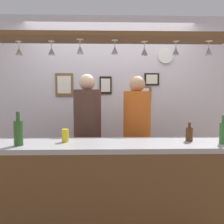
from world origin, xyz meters
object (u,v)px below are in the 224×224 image
object	(u,v)px
drink_can	(65,135)
picture_frame_upper_small	(152,79)
person_right_orange_shirt	(137,129)
bottle_champagne_green	(18,132)
person_middle_brown_shirt	(88,129)
picture_frame_lower_pair	(141,93)
bottle_beer_brown_stubby	(189,134)
bottle_beer_green_import	(223,132)
picture_frame_crest	(106,85)
wall_clock	(166,56)
picture_frame_caricature	(64,85)

from	to	relation	value
drink_can	picture_frame_upper_small	distance (m)	1.84
person_right_orange_shirt	bottle_champagne_green	bearing A→B (deg)	-143.80
person_middle_brown_shirt	picture_frame_lower_pair	bearing A→B (deg)	40.69
bottle_beer_brown_stubby	bottle_beer_green_import	bearing A→B (deg)	-25.78
person_middle_brown_shirt	picture_frame_crest	distance (m)	0.89
person_right_orange_shirt	drink_can	distance (m)	1.05
person_right_orange_shirt	picture_frame_lower_pair	size ratio (longest dim) A/B	5.57
picture_frame_lower_pair	wall_clock	distance (m)	0.65
person_right_orange_shirt	wall_clock	world-z (taller)	wall_clock
bottle_beer_green_import	picture_frame_crest	size ratio (longest dim) A/B	1.00
bottle_beer_brown_stubby	bottle_champagne_green	bearing A→B (deg)	-174.33
drink_can	picture_frame_upper_small	size ratio (longest dim) A/B	0.55
person_right_orange_shirt	picture_frame_caricature	bearing A→B (deg)	146.71
person_middle_brown_shirt	bottle_champagne_green	size ratio (longest dim) A/B	5.64
person_right_orange_shirt	bottle_champagne_green	xyz separation A→B (m)	(-1.16, -0.85, 0.11)
person_right_orange_shirt	picture_frame_upper_small	size ratio (longest dim) A/B	7.59
bottle_beer_brown_stubby	picture_frame_lower_pair	xyz separation A→B (m)	(-0.26, 1.35, 0.40)
picture_frame_caricature	drink_can	bearing A→B (deg)	-80.54
picture_frame_upper_small	wall_clock	world-z (taller)	wall_clock
picture_frame_upper_small	picture_frame_lower_pair	size ratio (longest dim) A/B	0.73
picture_frame_lower_pair	bottle_beer_green_import	bearing A→B (deg)	-70.33
bottle_champagne_green	picture_frame_lower_pair	xyz separation A→B (m)	(1.31, 1.51, 0.35)
bottle_champagne_green	bottle_beer_brown_stubby	world-z (taller)	bottle_champagne_green
bottle_beer_brown_stubby	picture_frame_upper_small	xyz separation A→B (m)	(-0.11, 1.35, 0.60)
person_middle_brown_shirt	bottle_beer_brown_stubby	xyz separation A→B (m)	(1.03, -0.69, 0.05)
person_middle_brown_shirt	picture_frame_crest	world-z (taller)	picture_frame_crest
wall_clock	picture_frame_caricature	bearing A→B (deg)	179.76
picture_frame_caricature	picture_frame_lower_pair	size ratio (longest dim) A/B	1.13
person_right_orange_shirt	person_middle_brown_shirt	bearing A→B (deg)	-180.00
bottle_beer_brown_stubby	picture_frame_crest	world-z (taller)	picture_frame_crest
bottle_beer_brown_stubby	drink_can	world-z (taller)	bottle_beer_brown_stubby
person_right_orange_shirt	wall_clock	distance (m)	1.30
bottle_beer_green_import	person_middle_brown_shirt	bearing A→B (deg)	147.58
bottle_beer_green_import	bottle_beer_brown_stubby	world-z (taller)	bottle_beer_green_import
picture_frame_lower_pair	person_middle_brown_shirt	bearing A→B (deg)	-139.31
person_middle_brown_shirt	picture_frame_upper_small	world-z (taller)	picture_frame_upper_small
picture_frame_caricature	bottle_champagne_green	bearing A→B (deg)	-96.06
picture_frame_crest	bottle_beer_brown_stubby	bearing A→B (deg)	-59.31
bottle_champagne_green	picture_frame_lower_pair	world-z (taller)	picture_frame_lower_pair
bottle_champagne_green	drink_can	world-z (taller)	bottle_champagne_green
bottle_champagne_green	wall_clock	xyz separation A→B (m)	(1.67, 1.50, 0.89)
picture_frame_crest	person_right_orange_shirt	bearing A→B (deg)	-59.47
bottle_champagne_green	picture_frame_caricature	distance (m)	1.59
bottle_champagne_green	drink_can	bearing A→B (deg)	21.53
bottle_champagne_green	person_middle_brown_shirt	bearing A→B (deg)	57.27
picture_frame_lower_pair	wall_clock	world-z (taller)	wall_clock
bottle_champagne_green	drink_can	distance (m)	0.42
bottle_beer_green_import	bottle_champagne_green	world-z (taller)	bottle_champagne_green
bottle_beer_green_import	picture_frame_caricature	world-z (taller)	picture_frame_caricature
person_middle_brown_shirt	bottle_champagne_green	bearing A→B (deg)	-122.73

